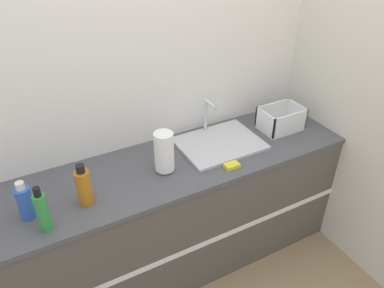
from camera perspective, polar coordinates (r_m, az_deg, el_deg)
The scene contains 10 objects.
wall_back at distance 2.35m, azimuth -7.77°, elevation 9.24°, with size 4.79×0.06×2.60m.
wall_right at distance 2.76m, azimuth 19.89°, elevation 11.22°, with size 0.06×2.60×2.60m.
counter_cabinet at distance 2.58m, azimuth -3.56°, elevation -11.16°, with size 2.41×0.62×0.89m.
sink at distance 2.47m, azimuth 4.14°, elevation 0.30°, with size 0.53×0.41×0.25m.
paper_towel_roll at distance 2.17m, azimuth -4.26°, elevation -1.23°, with size 0.12×0.12×0.26m.
dish_rack at distance 2.69m, azimuth 13.36°, elevation 3.48°, with size 0.29×0.21×0.16m.
bottle_amber at distance 2.03m, azimuth -16.16°, elevation -6.23°, with size 0.08×0.08×0.25m.
bottle_blue at distance 2.06m, azimuth -24.09°, elevation -8.05°, with size 0.08×0.08×0.22m.
bottle_green at distance 1.94m, azimuth -21.82°, elevation -9.50°, with size 0.06×0.06×0.26m.
sponge at distance 2.27m, azimuth 6.08°, elevation -3.27°, with size 0.09×0.06×0.02m.
Camera 1 is at (-0.74, -1.40, 2.24)m, focal length 35.00 mm.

